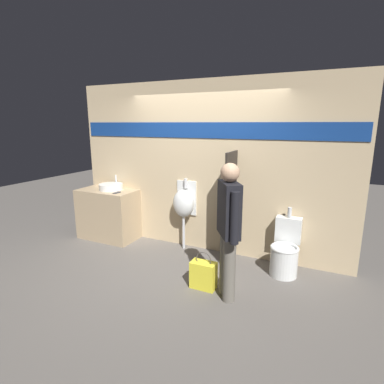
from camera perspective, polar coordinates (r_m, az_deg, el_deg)
ground_plane at (r=4.65m, az=-0.92°, el=-13.15°), size 16.00×16.00×0.00m
display_wall at (r=4.77m, az=2.21°, el=4.68°), size 4.60×0.07×2.70m
sink_counter at (r=5.62m, az=-15.64°, el=-4.07°), size 1.04×0.56×0.89m
sink_basin at (r=5.51m, az=-15.18°, el=0.98°), size 0.42×0.42×0.24m
cell_phone at (r=5.22m, az=-14.14°, el=-0.11°), size 0.07×0.14×0.01m
divider_near_counter at (r=4.45m, az=7.28°, el=-3.03°), size 0.03×0.48×1.66m
urinal_near_counter at (r=4.87m, az=-1.57°, el=-2.17°), size 0.36×0.26×1.18m
toilet at (r=4.41m, az=17.30°, el=-10.86°), size 0.38×0.55×0.90m
person_in_vest at (r=3.47m, az=6.98°, el=-6.49°), size 0.38×0.49×1.62m
shopping_bag at (r=3.92m, az=2.19°, el=-15.46°), size 0.32×0.18×0.49m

